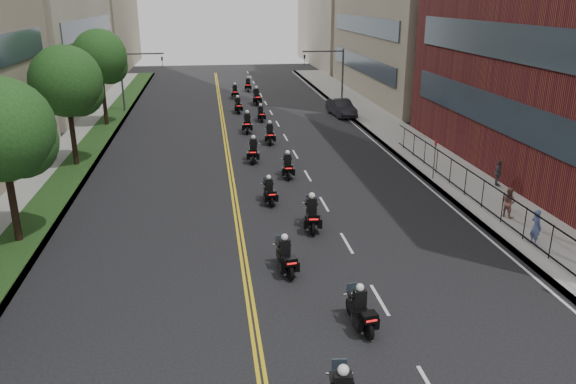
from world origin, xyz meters
The scene contains 24 objects.
sidewalk_right centered at (12.00, 25.00, 0.07)m, with size 4.00×90.00×0.15m, color gray.
sidewalk_left centered at (-12.00, 25.00, 0.07)m, with size 4.00×90.00×0.15m, color gray.
grass_strip centered at (-11.20, 25.00, 0.17)m, with size 2.00×90.00×0.04m, color #193A15.
iron_fence centered at (11.00, 12.00, 0.90)m, with size 0.05×28.00×1.50m.
street_trees centered at (-11.05, 18.61, 5.13)m, with size 4.40×38.40×7.98m.
traffic_signal_right centered at (9.54, 42.00, 3.70)m, with size 4.09×0.20×5.60m.
traffic_signal_left centered at (-9.54, 42.00, 3.70)m, with size 4.09×0.20×5.60m.
motorcycle_1 centered at (2.02, 3.34, 0.62)m, with size 0.65×2.12×1.57m.
motorcycle_2 centered at (0.13, 7.63, 0.63)m, with size 0.66×2.16×1.60m.
motorcycle_3 centered at (1.94, 11.80, 0.70)m, with size 0.67×2.40×1.77m.
motorcycle_4 centered at (0.35, 15.58, 0.60)m, with size 0.54×2.07×1.53m.
motorcycle_5 centered at (1.96, 19.96, 0.65)m, with size 0.57×2.22×1.64m.
motorcycle_6 centered at (0.19, 23.65, 0.70)m, with size 0.70×2.39×1.77m.
motorcycle_7 centered at (1.80, 28.31, 0.68)m, with size 0.58×2.33×1.72m.
motorcycle_8 centered at (0.40, 32.11, 0.71)m, with size 0.65×2.44×1.80m.
motorcycle_9 centered at (1.89, 36.31, 0.60)m, with size 0.50×2.08×1.53m.
motorcycle_10 centered at (0.10, 40.30, 0.65)m, with size 0.57×2.24×1.65m.
motorcycle_11 centered at (2.21, 44.23, 0.74)m, with size 0.60×2.55×1.88m.
motorcycle_12 centered at (0.24, 48.34, 0.66)m, with size 0.53×2.26×1.67m.
motorcycle_13 centered at (2.00, 52.97, 0.67)m, with size 0.60×2.30×1.70m.
parked_sedan centered at (9.40, 37.57, 0.75)m, with size 1.60×4.58×1.51m, color black.
pedestrian_a centered at (11.20, 8.46, 0.94)m, with size 0.58×0.38×1.59m, color #465381.
pedestrian_b centered at (11.66, 11.66, 0.90)m, with size 0.73×0.57×1.50m, color #875449.
pedestrian_c centered at (13.50, 16.18, 0.89)m, with size 0.86×0.36×1.47m, color #424149.
Camera 1 is at (-2.59, -12.23, 10.38)m, focal length 35.00 mm.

